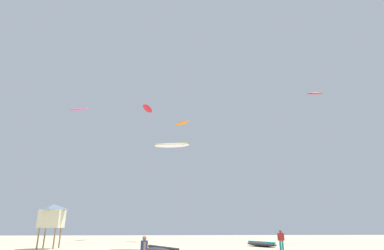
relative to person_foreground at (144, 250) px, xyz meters
name	(u,v)px	position (x,y,z in m)	size (l,w,h in m)	color
person_foreground	(144,250)	(0.00, 0.00, 0.00)	(0.37, 0.53, 1.62)	teal
person_midground	(281,239)	(10.83, 11.25, 0.08)	(0.55, 0.40, 1.76)	teal
kite_grounded_near	(261,244)	(10.67, 17.25, -0.69)	(3.07, 4.54, 0.56)	#2D2D33
lifeguard_tower	(52,215)	(-10.50, 15.40, 2.11)	(2.30, 2.30, 4.15)	#8C704C
kite_aloft_0	(148,109)	(-3.90, 37.89, 22.18)	(2.20, 4.36, 0.79)	red
kite_aloft_1	(182,123)	(2.53, 31.50, 17.27)	(2.72, 2.81, 0.39)	orange
kite_aloft_2	(79,109)	(-16.24, 36.77, 21.35)	(3.78, 1.80, 0.79)	#E5598C
kite_aloft_3	(172,145)	(1.08, 15.81, 9.49)	(4.00, 1.77, 0.47)	white
kite_aloft_4	(315,93)	(22.23, 24.33, 19.94)	(2.40, 1.00, 0.34)	red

